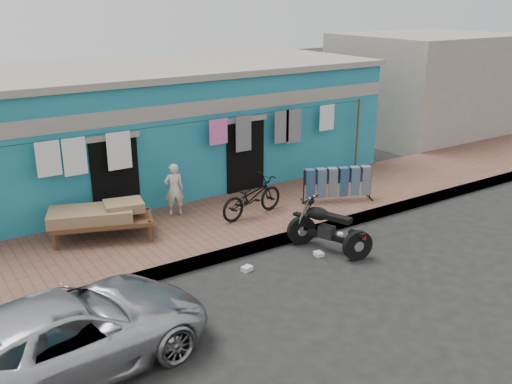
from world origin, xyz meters
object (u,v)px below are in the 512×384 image
object	(u,v)px
car	(66,334)
jeans_rack	(337,184)
bicycle	(252,193)
seated_person	(174,189)
charpoy	(103,222)
motorcycle	(329,227)

from	to	relation	value
car	jeans_rack	bearing A→B (deg)	-77.66
jeans_rack	bicycle	bearing A→B (deg)	172.96
seated_person	charpoy	world-z (taller)	seated_person
car	motorcycle	size ratio (longest dim) A/B	2.41
bicycle	jeans_rack	world-z (taller)	bicycle
seated_person	charpoy	size ratio (longest dim) A/B	0.52
seated_person	bicycle	bearing A→B (deg)	157.32
seated_person	jeans_rack	world-z (taller)	seated_person
car	seated_person	distance (m)	5.63
charpoy	jeans_rack	xyz separation A→B (m)	(5.69, -0.93, 0.07)
car	motorcycle	world-z (taller)	car
jeans_rack	car	bearing A→B (deg)	-159.06
seated_person	charpoy	distance (m)	1.93
car	jeans_rack	world-z (taller)	car
car	charpoy	distance (m)	4.23
seated_person	bicycle	world-z (taller)	seated_person
bicycle	charpoy	size ratio (longest dim) A/B	0.73
seated_person	jeans_rack	distance (m)	4.06
jeans_rack	seated_person	bearing A→B (deg)	160.67
charpoy	motorcycle	bearing A→B (deg)	-35.14
motorcycle	charpoy	xyz separation A→B (m)	(-3.88, 2.73, 0.07)
charpoy	jeans_rack	bearing A→B (deg)	-9.24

